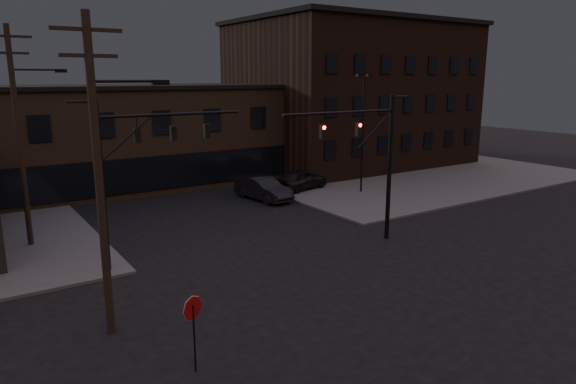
# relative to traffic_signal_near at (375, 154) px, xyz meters

# --- Properties ---
(ground) EXTENTS (140.00, 140.00, 0.00)m
(ground) POSITION_rel_traffic_signal_near_xyz_m (-5.36, -4.50, -4.93)
(ground) COLOR black
(ground) RESTS_ON ground
(sidewalk_ne) EXTENTS (30.00, 30.00, 0.15)m
(sidewalk_ne) POSITION_rel_traffic_signal_near_xyz_m (16.64, 17.50, -4.86)
(sidewalk_ne) COLOR #474744
(sidewalk_ne) RESTS_ON ground
(building_row) EXTENTS (40.00, 12.00, 8.00)m
(building_row) POSITION_rel_traffic_signal_near_xyz_m (-5.36, 23.50, -0.93)
(building_row) COLOR #4C3A28
(building_row) RESTS_ON ground
(building_right) EXTENTS (22.00, 16.00, 14.00)m
(building_right) POSITION_rel_traffic_signal_near_xyz_m (16.64, 21.50, 2.07)
(building_right) COLOR black
(building_right) RESTS_ON ground
(traffic_signal_near) EXTENTS (7.12, 0.24, 8.00)m
(traffic_signal_near) POSITION_rel_traffic_signal_near_xyz_m (0.00, 0.00, 0.00)
(traffic_signal_near) COLOR black
(traffic_signal_near) RESTS_ON ground
(traffic_signal_far) EXTENTS (7.12, 0.24, 8.00)m
(traffic_signal_far) POSITION_rel_traffic_signal_near_xyz_m (-12.07, 3.50, 0.08)
(traffic_signal_far) COLOR black
(traffic_signal_far) RESTS_ON ground
(stop_sign) EXTENTS (0.72, 0.33, 2.48)m
(stop_sign) POSITION_rel_traffic_signal_near_xyz_m (-13.36, -6.49, -3.09)
(stop_sign) COLOR black
(stop_sign) RESTS_ON ground
(utility_pole_near) EXTENTS (3.70, 0.28, 11.00)m
(utility_pole_near) POSITION_rel_traffic_signal_near_xyz_m (-14.79, -2.50, 0.94)
(utility_pole_near) COLOR black
(utility_pole_near) RESTS_ON ground
(utility_pole_mid) EXTENTS (3.70, 0.28, 11.50)m
(utility_pole_mid) POSITION_rel_traffic_signal_near_xyz_m (-15.79, 9.50, 1.19)
(utility_pole_mid) COLOR black
(utility_pole_mid) RESTS_ON ground
(lot_light_a) EXTENTS (1.50, 0.28, 9.14)m
(lot_light_a) POSITION_rel_traffic_signal_near_xyz_m (7.64, 9.50, 0.58)
(lot_light_a) COLOR black
(lot_light_a) RESTS_ON ground
(lot_light_b) EXTENTS (1.50, 0.28, 9.14)m
(lot_light_b) POSITION_rel_traffic_signal_near_xyz_m (13.64, 14.50, 0.58)
(lot_light_b) COLOR black
(lot_light_b) RESTS_ON ground
(parked_car_lot_a) EXTENTS (5.13, 2.97, 1.64)m
(parked_car_lot_a) POSITION_rel_traffic_signal_near_xyz_m (4.17, 12.77, -3.96)
(parked_car_lot_a) COLOR black
(parked_car_lot_a) RESTS_ON sidewalk_ne
(parked_car_lot_b) EXTENTS (4.53, 1.88, 1.31)m
(parked_car_lot_b) POSITION_rel_traffic_signal_near_xyz_m (13.22, 18.62, -4.13)
(parked_car_lot_b) COLOR silver
(parked_car_lot_b) RESTS_ON sidewalk_ne
(car_crossing) EXTENTS (2.40, 5.30, 1.69)m
(car_crossing) POSITION_rel_traffic_signal_near_xyz_m (0.14, 11.89, -4.09)
(car_crossing) COLOR black
(car_crossing) RESTS_ON ground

